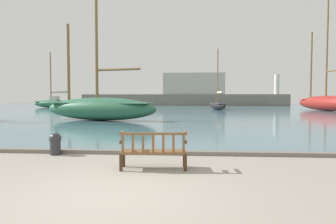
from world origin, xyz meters
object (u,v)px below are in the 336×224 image
at_px(sailboat_mid_port, 52,103).
at_px(sailboat_distant_harbor, 100,107).
at_px(sailboat_outer_starboard, 218,105).
at_px(mooring_bollard, 55,143).
at_px(park_bench, 154,150).
at_px(sailboat_nearest_starboard, 327,102).

bearing_deg(sailboat_mid_port, sailboat_distant_harbor, -58.43).
bearing_deg(sailboat_outer_starboard, mooring_bollard, -103.57).
height_order(park_bench, sailboat_distant_harbor, sailboat_distant_harbor).
relative_size(park_bench, sailboat_nearest_starboard, 0.11).
distance_m(sailboat_distant_harbor, sailboat_outer_starboard, 22.44).
bearing_deg(sailboat_outer_starboard, sailboat_distant_harbor, -117.32).
bearing_deg(sailboat_outer_starboard, sailboat_nearest_starboard, -10.63).
bearing_deg(mooring_bollard, sailboat_outer_starboard, 76.43).
bearing_deg(sailboat_mid_port, mooring_bollard, -64.45).
relative_size(sailboat_mid_port, mooring_bollard, 13.21).
height_order(sailboat_mid_port, sailboat_nearest_starboard, sailboat_nearest_starboard).
relative_size(sailboat_distant_harbor, sailboat_outer_starboard, 1.20).
relative_size(park_bench, mooring_bollard, 2.43).
relative_size(sailboat_outer_starboard, sailboat_nearest_starboard, 0.56).
bearing_deg(sailboat_distant_harbor, sailboat_mid_port, 121.57).
bearing_deg(sailboat_distant_harbor, sailboat_nearest_starboard, 36.50).
bearing_deg(park_bench, sailboat_outer_starboard, 82.28).
distance_m(sailboat_mid_port, mooring_bollard, 42.21).
distance_m(sailboat_distant_harbor, sailboat_nearest_starboard, 29.32).
relative_size(park_bench, sailboat_mid_port, 0.18).
bearing_deg(sailboat_outer_starboard, park_bench, -97.72).
relative_size(sailboat_distant_harbor, sailboat_nearest_starboard, 0.67).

